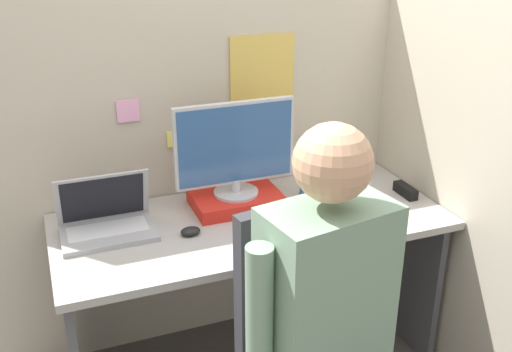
# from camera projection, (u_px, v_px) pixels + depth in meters

# --- Properties ---
(cubicle_panel_back) EXTENTS (1.99, 0.05, 1.53)m
(cubicle_panel_back) POSITION_uv_depth(u_px,v_px,m) (224.00, 170.00, 2.57)
(cubicle_panel_back) COLOR #B7AD99
(cubicle_panel_back) RESTS_ON ground
(cubicle_panel_right) EXTENTS (0.04, 1.27, 1.53)m
(cubicle_panel_right) POSITION_uv_depth(u_px,v_px,m) (432.00, 181.00, 2.47)
(cubicle_panel_right) COLOR #B7AD99
(cubicle_panel_right) RESTS_ON ground
(desk) EXTENTS (1.49, 0.64, 0.70)m
(desk) POSITION_uv_depth(u_px,v_px,m) (252.00, 256.00, 2.37)
(desk) COLOR #9E9993
(desk) RESTS_ON ground
(paper_box) EXTENTS (0.35, 0.24, 0.05)m
(paper_box) POSITION_uv_depth(u_px,v_px,m) (236.00, 200.00, 2.39)
(paper_box) COLOR red
(paper_box) RESTS_ON desk
(monitor) EXTENTS (0.48, 0.18, 0.38)m
(monitor) POSITION_uv_depth(u_px,v_px,m) (235.00, 148.00, 2.30)
(monitor) COLOR #B2B2B7
(monitor) RESTS_ON paper_box
(laptop) EXTENTS (0.34, 0.22, 0.22)m
(laptop) POSITION_uv_depth(u_px,v_px,m) (107.00, 222.00, 2.17)
(laptop) COLOR #99999E
(laptop) RESTS_ON desk
(mouse) EXTENTS (0.07, 0.05, 0.03)m
(mouse) POSITION_uv_depth(u_px,v_px,m) (190.00, 231.00, 2.18)
(mouse) COLOR black
(mouse) RESTS_ON desk
(stapler) EXTENTS (0.04, 0.13, 0.04)m
(stapler) POSITION_uv_depth(u_px,v_px,m) (405.00, 191.00, 2.48)
(stapler) COLOR black
(stapler) RESTS_ON desk
(carrot_toy) EXTENTS (0.05, 0.16, 0.05)m
(carrot_toy) POSITION_uv_depth(u_px,v_px,m) (288.00, 235.00, 2.13)
(carrot_toy) COLOR orange
(carrot_toy) RESTS_ON desk
(person) EXTENTS (0.47, 0.48, 1.33)m
(person) POSITION_uv_depth(u_px,v_px,m) (331.00, 333.00, 1.57)
(person) COLOR #282D4C
(person) RESTS_ON ground
(coffee_mug) EXTENTS (0.08, 0.08, 0.09)m
(coffee_mug) POSITION_uv_depth(u_px,v_px,m) (309.00, 187.00, 2.45)
(coffee_mug) COLOR teal
(coffee_mug) RESTS_ON desk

